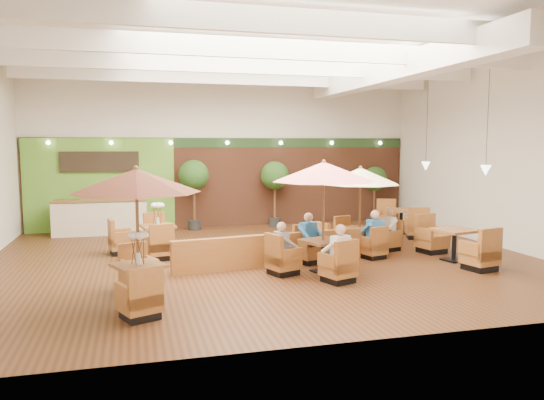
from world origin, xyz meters
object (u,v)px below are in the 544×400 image
object	(u,v)px
diner_2	(283,243)
diner_3	(373,230)
table_1	(321,192)
topiary_1	(275,178)
table_0	(137,200)
booth_divider	(286,249)
table_3	(148,237)
topiary_2	(375,181)
table_5	(401,222)
diner_0	(338,247)
service_counter	(100,217)
diner_1	(310,233)
table_2	(360,193)
diner_4	(388,225)
topiary_0	(194,178)
table_4	(454,245)

from	to	relation	value
diner_2	diner_3	xyz separation A→B (m)	(2.76, 1.06, 0.02)
table_1	topiary_1	size ratio (longest dim) A/B	1.15
table_0	topiary_1	distance (m)	9.74
booth_divider	diner_3	distance (m)	2.45
topiary_1	diner_2	xyz separation A→B (m)	(-1.66, -6.99, -1.03)
table_3	topiary_2	size ratio (longest dim) A/B	1.25
table_5	diner_0	size ratio (longest dim) A/B	3.58
service_counter	table_5	size ratio (longest dim) A/B	1.02
service_counter	topiary_1	bearing A→B (deg)	1.89
table_0	table_1	world-z (taller)	table_1
topiary_2	diner_1	size ratio (longest dim) A/B	2.62
service_counter	table_2	distance (m)	8.71
table_0	diner_2	distance (m)	3.75
table_5	diner_4	size ratio (longest dim) A/B	4.16
booth_divider	table_5	world-z (taller)	table_5
table_1	table_3	distance (m)	5.28
diner_0	booth_divider	bearing A→B (deg)	84.59
topiary_1	diner_0	size ratio (longest dim) A/B	2.89
table_5	topiary_0	xyz separation A→B (m)	(-6.66, 2.52, 1.43)
topiary_1	diner_4	bearing A→B (deg)	-68.67
table_0	topiary_1	world-z (taller)	table_0
table_1	topiary_2	distance (m)	8.44
diner_1	table_4	bearing A→B (deg)	146.65
table_4	diner_0	xyz separation A→B (m)	(-3.68, -1.24, 0.37)
topiary_1	diner_2	world-z (taller)	topiary_1
topiary_1	diner_0	world-z (taller)	topiary_1
table_5	diner_0	xyz separation A→B (m)	(-4.44, -5.43, 0.37)
diner_4	table_3	bearing A→B (deg)	62.73
table_4	diner_3	size ratio (longest dim) A/B	3.54
topiary_2	diner_4	size ratio (longest dim) A/B	3.03
service_counter	diner_3	size ratio (longest dim) A/B	3.63
table_3	table_4	size ratio (longest dim) A/B	0.92
diner_0	diner_4	distance (m)	3.95
service_counter	diner_2	size ratio (longest dim) A/B	3.90
table_0	topiary_0	size ratio (longest dim) A/B	1.11
service_counter	diner_1	xyz separation A→B (m)	(5.36, -5.82, 0.18)
table_2	diner_2	xyz separation A→B (m)	(-2.76, -1.94, -0.91)
topiary_0	table_2	bearing A→B (deg)	-51.47
table_0	topiary_2	size ratio (longest dim) A/B	1.26
booth_divider	service_counter	bearing A→B (deg)	120.45
topiary_0	topiary_1	size ratio (longest dim) A/B	1.03
booth_divider	table_0	size ratio (longest dim) A/B	2.12
booth_divider	topiary_0	world-z (taller)	topiary_0
table_4	topiary_0	distance (m)	9.06
booth_divider	diner_2	size ratio (longest dim) A/B	7.50
topiary_0	table_1	bearing A→B (deg)	-72.80
diner_2	diner_4	world-z (taller)	diner_2
diner_2	diner_3	bearing A→B (deg)	97.86
diner_1	diner_0	bearing A→B (deg)	67.36
table_3	topiary_0	size ratio (longest dim) A/B	1.09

